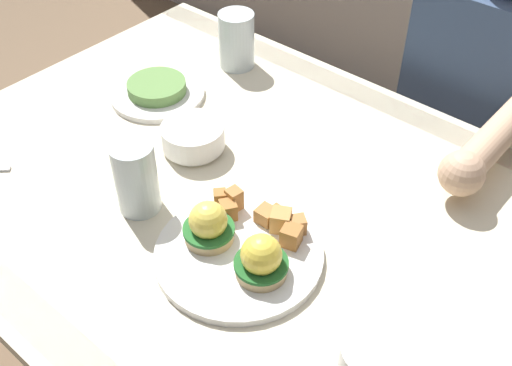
{
  "coord_description": "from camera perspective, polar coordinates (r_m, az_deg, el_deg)",
  "views": [
    {
      "loc": [
        0.56,
        -0.6,
        1.49
      ],
      "look_at": [
        0.04,
        0.0,
        0.78
      ],
      "focal_mm": 43.68,
      "sensor_mm": 36.0,
      "label": 1
    }
  ],
  "objects": [
    {
      "name": "diner_person",
      "position": [
        1.51,
        19.52,
        5.5
      ],
      "size": [
        0.34,
        0.54,
        1.14
      ],
      "color": "#33333D",
      "rests_on": "ground_plane"
    },
    {
      "name": "dining_table",
      "position": [
        1.19,
        -1.6,
        -4.31
      ],
      "size": [
        1.2,
        0.9,
        0.74
      ],
      "color": "beige",
      "rests_on": "ground_plane"
    },
    {
      "name": "side_plate",
      "position": [
        1.35,
        -9.03,
        8.32
      ],
      "size": [
        0.2,
        0.2,
        0.04
      ],
      "color": "white",
      "rests_on": "dining_table"
    },
    {
      "name": "fruit_bowl",
      "position": [
        1.18,
        -5.8,
        4.14
      ],
      "size": [
        0.12,
        0.12,
        0.05
      ],
      "color": "white",
      "rests_on": "dining_table"
    },
    {
      "name": "water_glass_far",
      "position": [
        1.06,
        -10.87,
        0.11
      ],
      "size": [
        0.07,
        0.07,
        0.13
      ],
      "color": "silver",
      "rests_on": "dining_table"
    },
    {
      "name": "eggs_benedict_plate",
      "position": [
        0.98,
        -1.5,
        -5.76
      ],
      "size": [
        0.27,
        0.27,
        0.09
      ],
      "color": "white",
      "rests_on": "dining_table"
    },
    {
      "name": "water_glass_near",
      "position": [
        1.42,
        -1.79,
        12.74
      ],
      "size": [
        0.08,
        0.08,
        0.13
      ],
      "color": "silver",
      "rests_on": "dining_table"
    }
  ]
}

